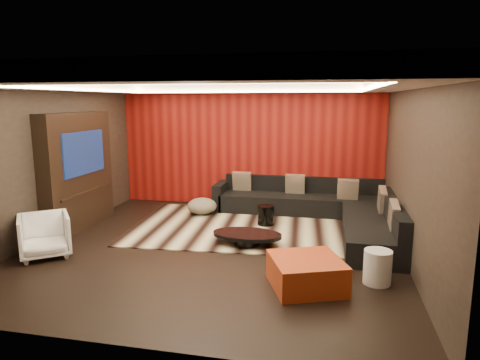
% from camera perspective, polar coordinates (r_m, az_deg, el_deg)
% --- Properties ---
extents(floor, '(6.00, 6.00, 0.02)m').
position_cam_1_polar(floor, '(7.24, -3.36, -9.05)').
color(floor, black).
rests_on(floor, ground).
extents(ceiling, '(6.00, 6.00, 0.02)m').
position_cam_1_polar(ceiling, '(6.83, -3.62, 13.84)').
color(ceiling, silver).
rests_on(ceiling, ground).
extents(wall_back, '(6.00, 0.02, 2.80)m').
position_cam_1_polar(wall_back, '(9.80, 1.23, 4.61)').
color(wall_back, black).
rests_on(wall_back, ground).
extents(wall_left, '(0.02, 6.00, 2.80)m').
position_cam_1_polar(wall_left, '(8.22, -24.17, 2.53)').
color(wall_left, black).
rests_on(wall_left, ground).
extents(wall_right, '(0.02, 6.00, 2.80)m').
position_cam_1_polar(wall_right, '(6.75, 21.97, 1.12)').
color(wall_right, black).
rests_on(wall_right, ground).
extents(red_feature_wall, '(5.98, 0.05, 2.78)m').
position_cam_1_polar(red_feature_wall, '(9.76, 1.18, 4.59)').
color(red_feature_wall, '#6B0C0A').
rests_on(red_feature_wall, ground).
extents(soffit_back, '(6.00, 0.60, 0.22)m').
position_cam_1_polar(soffit_back, '(9.45, 0.90, 12.22)').
color(soffit_back, silver).
rests_on(soffit_back, ground).
extents(soffit_front, '(6.00, 0.60, 0.22)m').
position_cam_1_polar(soffit_front, '(4.29, -13.65, 13.92)').
color(soffit_front, silver).
rests_on(soffit_front, ground).
extents(soffit_left, '(0.60, 4.80, 0.22)m').
position_cam_1_polar(soffit_left, '(7.98, -23.04, 11.71)').
color(soffit_left, silver).
rests_on(soffit_left, ground).
extents(soffit_right, '(0.60, 4.80, 0.22)m').
position_cam_1_polar(soffit_right, '(6.63, 20.06, 12.30)').
color(soffit_right, silver).
rests_on(soffit_right, ground).
extents(cove_back, '(4.80, 0.08, 0.04)m').
position_cam_1_polar(cove_back, '(9.11, 0.47, 11.72)').
color(cove_back, '#FFD899').
rests_on(cove_back, ground).
extents(cove_front, '(4.80, 0.08, 0.04)m').
position_cam_1_polar(cove_front, '(4.59, -11.73, 12.63)').
color(cove_front, '#FFD899').
rests_on(cove_front, ground).
extents(cove_left, '(0.08, 4.80, 0.04)m').
position_cam_1_polar(cove_left, '(7.79, -20.90, 11.23)').
color(cove_left, '#FFD899').
rests_on(cove_left, ground).
extents(cove_right, '(0.08, 4.80, 0.04)m').
position_cam_1_polar(cove_right, '(6.59, 17.02, 11.70)').
color(cove_right, '#FFD899').
rests_on(cove_right, ground).
extents(tv_surround, '(0.30, 2.00, 2.20)m').
position_cam_1_polar(tv_surround, '(8.66, -20.84, 1.12)').
color(tv_surround, black).
rests_on(tv_surround, ground).
extents(tv_screen, '(0.04, 1.30, 0.80)m').
position_cam_1_polar(tv_screen, '(8.53, -20.09, 3.41)').
color(tv_screen, black).
rests_on(tv_screen, ground).
extents(tv_shelf, '(0.04, 1.60, 0.04)m').
position_cam_1_polar(tv_shelf, '(8.65, -19.78, -1.52)').
color(tv_shelf, black).
rests_on(tv_shelf, ground).
extents(rug, '(4.19, 3.25, 0.02)m').
position_cam_1_polar(rug, '(8.37, -0.16, -6.16)').
color(rug, '#C4B98F').
rests_on(rug, floor).
extents(coffee_table, '(1.23, 1.23, 0.20)m').
position_cam_1_polar(coffee_table, '(7.29, 0.95, -7.81)').
color(coffee_table, black).
rests_on(coffee_table, rug).
extents(drum_stool, '(0.36, 0.36, 0.38)m').
position_cam_1_polar(drum_stool, '(8.39, 3.46, -4.70)').
color(drum_stool, black).
rests_on(drum_stool, rug).
extents(striped_pouf, '(0.75, 0.75, 0.34)m').
position_cam_1_polar(striped_pouf, '(9.20, -5.09, -3.47)').
color(striped_pouf, beige).
rests_on(striped_pouf, rug).
extents(white_side_table, '(0.37, 0.37, 0.46)m').
position_cam_1_polar(white_side_table, '(6.10, 17.86, -10.99)').
color(white_side_table, silver).
rests_on(white_side_table, floor).
extents(orange_ottoman, '(1.14, 1.14, 0.39)m').
position_cam_1_polar(orange_ottoman, '(5.79, 8.82, -12.13)').
color(orange_ottoman, '#963013').
rests_on(orange_ottoman, floor).
extents(armchair, '(1.03, 1.03, 0.68)m').
position_cam_1_polar(armchair, '(7.40, -24.62, -6.74)').
color(armchair, white).
rests_on(armchair, floor).
extents(sectional_sofa, '(3.65, 3.50, 0.75)m').
position_cam_1_polar(sectional_sofa, '(8.70, 11.07, -3.97)').
color(sectional_sofa, black).
rests_on(sectional_sofa, floor).
extents(throw_pillows, '(3.22, 2.74, 0.50)m').
position_cam_1_polar(throw_pillows, '(8.65, 11.37, -1.64)').
color(throw_pillows, tan).
rests_on(throw_pillows, sectional_sofa).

